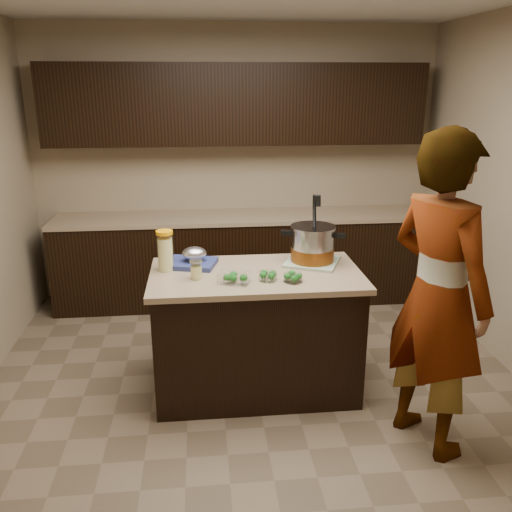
{
  "coord_description": "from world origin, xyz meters",
  "views": [
    {
      "loc": [
        -0.36,
        -3.5,
        2.16
      ],
      "look_at": [
        0.0,
        0.0,
        1.02
      ],
      "focal_mm": 38.0,
      "sensor_mm": 36.0,
      "label": 1
    }
  ],
  "objects_px": {
    "island": "(256,331)",
    "stock_pot": "(313,246)",
    "lemonade_pitcher": "(165,252)",
    "person": "(438,296)"
  },
  "relations": [
    {
      "from": "island",
      "to": "stock_pot",
      "type": "bearing_deg",
      "value": 20.72
    },
    {
      "from": "lemonade_pitcher",
      "to": "person",
      "type": "height_order",
      "value": "person"
    },
    {
      "from": "island",
      "to": "person",
      "type": "xyz_separation_m",
      "value": [
        0.99,
        -0.71,
        0.52
      ]
    },
    {
      "from": "stock_pot",
      "to": "lemonade_pitcher",
      "type": "xyz_separation_m",
      "value": [
        -1.05,
        -0.05,
        0.0
      ]
    },
    {
      "from": "stock_pot",
      "to": "lemonade_pitcher",
      "type": "distance_m",
      "value": 1.05
    },
    {
      "from": "island",
      "to": "stock_pot",
      "type": "height_order",
      "value": "stock_pot"
    },
    {
      "from": "island",
      "to": "stock_pot",
      "type": "relative_size",
      "value": 3.13
    },
    {
      "from": "island",
      "to": "lemonade_pitcher",
      "type": "relative_size",
      "value": 5.18
    },
    {
      "from": "island",
      "to": "person",
      "type": "height_order",
      "value": "person"
    },
    {
      "from": "island",
      "to": "lemonade_pitcher",
      "type": "distance_m",
      "value": 0.86
    }
  ]
}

